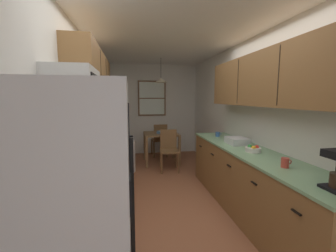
{
  "coord_description": "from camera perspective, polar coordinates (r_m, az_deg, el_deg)",
  "views": [
    {
      "loc": [
        -0.61,
        -2.71,
        1.61
      ],
      "look_at": [
        0.08,
        1.3,
        1.09
      ],
      "focal_mm": 23.52,
      "sensor_mm": 36.0,
      "label": 1
    }
  ],
  "objects": [
    {
      "name": "wall_back",
      "position": [
        6.4,
        -4.3,
        4.31
      ],
      "size": [
        4.4,
        0.1,
        2.55
      ],
      "primitive_type": "cube",
      "color": "silver",
      "rests_on": "ground"
    },
    {
      "name": "pendant_light",
      "position": [
        5.37,
        -1.84,
        11.76
      ],
      "size": [
        0.3,
        0.3,
        0.58
      ],
      "color": "black"
    },
    {
      "name": "mug_by_coffeemaker",
      "position": [
        4.16,
        12.76,
        -2.09
      ],
      "size": [
        0.11,
        0.08,
        0.09
      ],
      "color": "#335999",
      "rests_on": "counter_right"
    },
    {
      "name": "dining_table",
      "position": [
        5.44,
        -1.78,
        -3.23
      ],
      "size": [
        0.83,
        0.76,
        0.74
      ],
      "color": "brown",
      "rests_on": "ground"
    },
    {
      "name": "ceiling_slab",
      "position": [
        3.89,
        -0.48,
        21.92
      ],
      "size": [
        4.4,
        9.0,
        0.08
      ],
      "primitive_type": "cube",
      "color": "white"
    },
    {
      "name": "ground_plane",
      "position": [
        4.09,
        -0.44,
        -15.85
      ],
      "size": [
        12.0,
        12.0,
        0.0
      ],
      "primitive_type": "plane",
      "color": "#995B3D"
    },
    {
      "name": "counter_left",
      "position": [
        3.68,
        -15.67,
        -11.31
      ],
      "size": [
        0.64,
        1.99,
        0.9
      ],
      "color": "brown",
      "rests_on": "ground"
    },
    {
      "name": "upper_cabinets_right",
      "position": [
        3.17,
        24.16,
        10.99
      ],
      "size": [
        0.33,
        2.77,
        0.7
      ],
      "color": "brown"
    },
    {
      "name": "microwave_over_range",
      "position": [
        2.23,
        -23.06,
        9.37
      ],
      "size": [
        0.39,
        0.64,
        0.34
      ],
      "color": "white"
    },
    {
      "name": "dish_rack",
      "position": [
        3.57,
        17.47,
        -3.67
      ],
      "size": [
        0.28,
        0.34,
        0.1
      ],
      "primitive_type": "cube",
      "color": "silver",
      "rests_on": "counter_right"
    },
    {
      "name": "mug_spare",
      "position": [
        2.58,
        28.1,
        -8.37
      ],
      "size": [
        0.11,
        0.08,
        0.1
      ],
      "color": "#BF3F33",
      "rests_on": "counter_right"
    },
    {
      "name": "dining_chair_far",
      "position": [
        6.04,
        -2.14,
        -3.26
      ],
      "size": [
        0.43,
        0.43,
        0.9
      ],
      "color": "brown",
      "rests_on": "ground"
    },
    {
      "name": "table_serving_bowl",
      "position": [
        5.38,
        -2.08,
        -1.62
      ],
      "size": [
        0.18,
        0.18,
        0.06
      ],
      "primitive_type": "cylinder",
      "color": "#4C7299",
      "rests_on": "dining_table"
    },
    {
      "name": "stove_range",
      "position": [
        2.48,
        -18.8,
        -20.44
      ],
      "size": [
        0.66,
        0.62,
        1.1
      ],
      "color": "white",
      "rests_on": "ground"
    },
    {
      "name": "refrigerator",
      "position": [
        1.68,
        -22.1,
        -19.84
      ],
      "size": [
        0.71,
        0.75,
        1.72
      ],
      "color": "silver",
      "rests_on": "ground"
    },
    {
      "name": "dish_towel",
      "position": [
        2.58,
        -10.03,
        -18.36
      ],
      "size": [
        0.02,
        0.16,
        0.24
      ],
      "primitive_type": "cube",
      "color": "white"
    },
    {
      "name": "back_window",
      "position": [
        6.32,
        -4.19,
        7.17
      ],
      "size": [
        0.79,
        0.05,
        0.99
      ],
      "color": "brown"
    },
    {
      "name": "trash_bin",
      "position": [
        4.92,
        -10.59,
        -7.79
      ],
      "size": [
        0.36,
        0.36,
        0.67
      ],
      "primitive_type": "cylinder",
      "color": "silver",
      "rests_on": "ground"
    },
    {
      "name": "wall_left",
      "position": [
        3.8,
        -20.98,
        1.77
      ],
      "size": [
        0.1,
        9.0,
        2.55
      ],
      "primitive_type": "cube",
      "color": "silver",
      "rests_on": "ground"
    },
    {
      "name": "storage_canister",
      "position": [
        2.77,
        -17.75,
        -6.0
      ],
      "size": [
        0.12,
        0.12,
        0.18
      ],
      "color": "red",
      "rests_on": "counter_left"
    },
    {
      "name": "counter_right",
      "position": [
        3.34,
        20.32,
        -13.47
      ],
      "size": [
        0.64,
        3.09,
        0.9
      ],
      "color": "brown",
      "rests_on": "ground"
    },
    {
      "name": "upper_cabinets_left",
      "position": [
        3.48,
        -18.95,
        11.94
      ],
      "size": [
        0.33,
        2.07,
        0.7
      ],
      "color": "brown"
    },
    {
      "name": "dining_chair_near",
      "position": [
        4.91,
        0.25,
        -5.73
      ],
      "size": [
        0.43,
        0.43,
        0.9
      ],
      "color": "brown",
      "rests_on": "ground"
    },
    {
      "name": "wall_right",
      "position": [
        4.21,
        18.0,
        2.4
      ],
      "size": [
        0.1,
        9.0,
        2.55
      ],
      "primitive_type": "cube",
      "color": "silver",
      "rests_on": "ground"
    },
    {
      "name": "fruit_bowl",
      "position": [
        3.13,
        21.18,
        -5.58
      ],
      "size": [
        0.2,
        0.2,
        0.09
      ],
      "color": "silver",
      "rests_on": "counter_right"
    }
  ]
}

